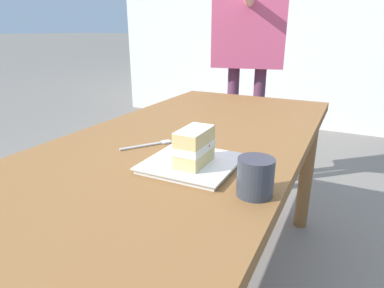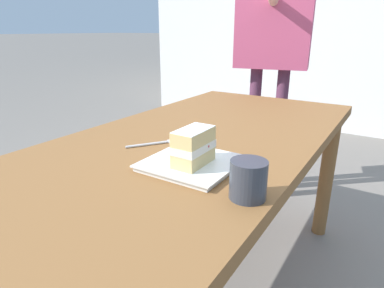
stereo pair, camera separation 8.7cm
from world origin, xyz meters
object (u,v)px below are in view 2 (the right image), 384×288
at_px(coffee_cup, 248,179).
at_px(patio_table, 192,162).
at_px(dessert_plate, 192,163).
at_px(diner_person, 274,23).
at_px(cake_slice, 193,147).
at_px(dessert_fork, 156,143).

bearing_deg(coffee_cup, patio_table, -131.31).
bearing_deg(dessert_plate, diner_person, -168.53).
relative_size(coffee_cup, diner_person, 0.05).
height_order(patio_table, coffee_cup, coffee_cup).
distance_m(patio_table, cake_slice, 0.30).
height_order(cake_slice, coffee_cup, cake_slice).
bearing_deg(patio_table, cake_slice, 33.23).
distance_m(dessert_fork, diner_person, 1.32).
bearing_deg(cake_slice, dessert_plate, -136.79).
xyz_separation_m(patio_table, dessert_plate, (0.20, 0.13, 0.10)).
bearing_deg(cake_slice, coffee_cup, 69.67).
xyz_separation_m(cake_slice, dessert_fork, (-0.10, -0.21, -0.06)).
distance_m(cake_slice, dessert_fork, 0.24).
relative_size(dessert_plate, dessert_fork, 1.59).
height_order(patio_table, dessert_plate, dessert_plate).
distance_m(patio_table, dessert_plate, 0.26).
relative_size(patio_table, coffee_cup, 19.18).
xyz_separation_m(dessert_plate, coffee_cup, (0.08, 0.20, 0.04)).
bearing_deg(diner_person, dessert_plate, 11.47).
xyz_separation_m(dessert_fork, diner_person, (-1.26, -0.08, 0.38)).
bearing_deg(dessert_fork, cake_slice, 63.90).
relative_size(dessert_fork, diner_person, 0.09).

